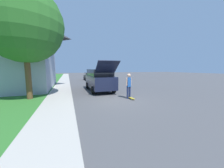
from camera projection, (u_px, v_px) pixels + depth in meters
name	position (u px, v px, depth m)	size (l,w,h in m)	color
ground_plane	(114.00, 100.00, 8.68)	(120.00, 120.00, 0.00)	#49494C
lawn	(11.00, 91.00, 11.64)	(10.00, 80.00, 0.08)	#2D6B28
sidewalk	(62.00, 89.00, 13.10)	(1.80, 80.00, 0.10)	#ADA89E
house	(6.00, 45.00, 12.26)	(8.81, 9.34, 8.41)	#99A3B2
lawn_tree_near	(24.00, 24.00, 7.99)	(4.90, 4.90, 7.35)	brown
suv_parked	(99.00, 79.00, 12.19)	(2.09, 5.82, 2.74)	black
car_down_street	(89.00, 76.00, 23.68)	(1.84, 4.15, 1.39)	black
skateboarder	(129.00, 85.00, 8.89)	(0.41, 0.24, 1.80)	#192347
skateboard	(131.00, 98.00, 8.82)	(0.22, 0.81, 0.10)	#A89323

